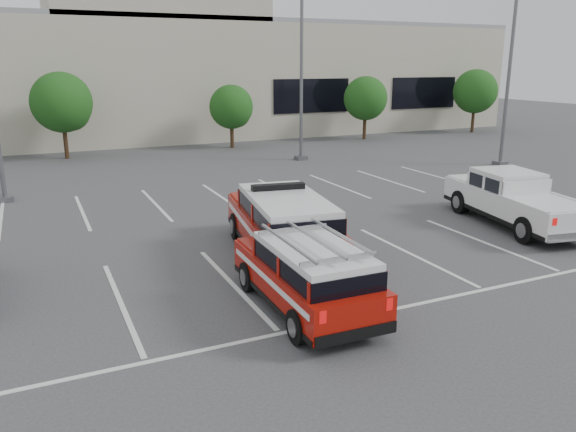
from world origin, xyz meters
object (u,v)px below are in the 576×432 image
tree_mid_left (63,105)px  tree_right (366,100)px  convention_building (125,71)px  light_pole_right (510,65)px  light_pole_mid (301,65)px  white_pickup (513,204)px  fire_chief_suv (283,229)px  tree_mid_right (232,108)px  ladder_suv (307,279)px  tree_far_right (476,93)px

tree_mid_left → tree_right: tree_mid_left is taller
convention_building → light_pole_right: size_ratio=5.86×
convention_building → light_pole_mid: (6.82, -15.86, 0.47)m
white_pickup → tree_mid_left: bearing=131.5°
light_pole_right → fire_chief_suv: bearing=-152.9°
convention_building → light_pole_right: bearing=-54.1°
tree_mid_right → light_pole_right: bearing=-47.8°
fire_chief_suv → white_pickup: size_ratio=0.98×
tree_mid_left → light_pole_mid: bearing=-26.9°
tree_right → fire_chief_suv: tree_right is taller
light_pole_right → ladder_suv: 21.85m
tree_right → tree_far_right: tree_far_right is taller
tree_mid_right → tree_far_right: bearing=0.0°
white_pickup → tree_mid_right: bearing=107.5°
tree_mid_right → white_pickup: bearing=-82.9°
light_pole_mid → light_pole_right: same height
light_pole_mid → ladder_suv: (-8.69, -18.02, -4.47)m
fire_chief_suv → ladder_suv: bearing=-96.7°
ladder_suv → white_pickup: bearing=19.9°
tree_mid_right → white_pickup: 21.15m
tree_far_right → light_pole_mid: 19.19m
tree_far_right → fire_chief_suv: bearing=-141.4°
tree_mid_left → light_pole_right: light_pole_right is taller
tree_right → light_pole_mid: light_pole_mid is taller
convention_building → tree_mid_right: bearing=-63.4°
tree_mid_right → light_pole_mid: size_ratio=0.39×
tree_mid_right → white_pickup: (2.60, -20.91, -1.80)m
tree_mid_right → light_pole_mid: bearing=-72.5°
tree_mid_left → white_pickup: size_ratio=0.80×
fire_chief_suv → tree_right: bearing=61.6°
convention_building → tree_mid_left: (-5.09, -9.82, -1.68)m
light_pole_mid → ladder_suv: size_ratio=2.25×
light_pole_mid → white_pickup: light_pole_mid is taller
convention_building → tree_far_right: size_ratio=12.38×
light_pole_mid → white_pickup: (0.69, -14.87, -4.48)m
convention_building → tree_mid_left: 11.19m
tree_far_right → ladder_suv: size_ratio=1.06×
tree_right → ladder_suv: size_ratio=0.97×
tree_right → fire_chief_suv: size_ratio=0.75×
white_pickup → ladder_suv: bearing=-151.0°
tree_right → light_pole_right: (0.91, -12.05, 2.41)m
tree_mid_left → tree_mid_right: size_ratio=1.21×
tree_mid_right → tree_right: (10.00, 0.00, 0.27)m
tree_far_right → white_pickup: tree_far_right is taller
light_pole_right → tree_far_right: bearing=53.0°
light_pole_mid → light_pole_right: bearing=-33.7°
tree_right → ladder_suv: (-16.78, -24.07, -2.06)m
convention_building → ladder_suv: convention_building is taller
ladder_suv → tree_far_right: bearing=43.2°
tree_far_right → fire_chief_suv: (-25.80, -20.59, -2.23)m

